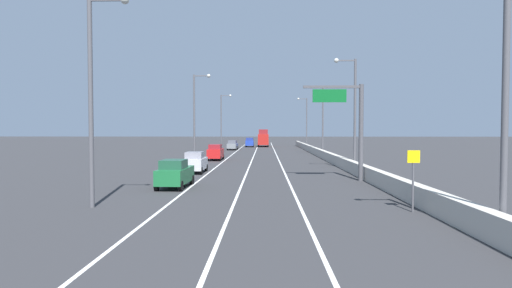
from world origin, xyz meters
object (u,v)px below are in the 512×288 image
Objects in this scene: lamp_post_right_near at (499,69)px; car_gray_0 at (233,145)px; lamp_post_right_fourth at (306,119)px; lamp_post_left_near at (95,87)px; lamp_post_left_far at (222,118)px; lamp_post_right_second at (352,107)px; car_silver_2 at (195,162)px; speed_advisory_sign at (413,176)px; overhead_sign_gantry at (352,120)px; car_red_4 at (216,152)px; lamp_post_left_mid at (196,112)px; car_green_3 at (175,174)px; car_blue_1 at (250,142)px; box_truck at (263,139)px; lamp_post_right_third at (321,116)px.

car_gray_0 is (-14.57, 65.34, -5.21)m from lamp_post_right_near.
lamp_post_right_fourth is 70.20m from lamp_post_left_near.
lamp_post_left_near is at bearing -90.37° from lamp_post_left_far.
lamp_post_right_second is 2.65× the size of car_silver_2.
speed_advisory_sign is at bearing -3.16° from lamp_post_left_near.
overhead_sign_gantry is 25.25m from car_red_4.
lamp_post_left_near is 1.00× the size of lamp_post_left_mid.
car_green_3 is at bearing -84.28° from lamp_post_left_mid.
lamp_post_left_mid is at bearing 115.14° from lamp_post_right_near.
car_blue_1 is 1.09× the size of car_silver_2.
box_truck is at bearing 96.08° from lamp_post_right_near.
lamp_post_right_fourth is 38.93m from car_red_4.
lamp_post_right_fourth is at bearing 89.51° from lamp_post_right_second.
lamp_post_right_near is 2.65× the size of car_silver_2.
lamp_post_left_near reaches higher than car_red_4.
lamp_post_right_third is (1.59, 44.22, 4.38)m from speed_advisory_sign.
lamp_post_left_near is 29.61m from lamp_post_left_mid.
speed_advisory_sign is at bearing -77.42° from car_gray_0.
overhead_sign_gantry is at bearing 36.30° from lamp_post_left_near.
car_gray_0 is at bearing 102.58° from speed_advisory_sign.
car_blue_1 is 1.01× the size of car_green_3.
lamp_post_left_mid is (-15.14, 18.33, 1.41)m from overhead_sign_gantry.
car_gray_0 is at bearing 89.74° from car_red_4.
car_blue_1 is (-11.72, 79.21, -5.09)m from lamp_post_right_near.
lamp_post_right_third is at bearing 89.46° from lamp_post_right_near.
lamp_post_right_third is at bearing -90.03° from lamp_post_right_fourth.
lamp_post_right_near is 81.62m from box_truck.
car_blue_1 is (4.81, 14.00, -5.09)m from lamp_post_left_far.
car_blue_1 is at bearing 83.48° from lamp_post_left_mid.
lamp_post_left_far is at bearing -176.31° from car_gray_0.
lamp_post_left_far reaches higher than overhead_sign_gantry.
box_truck is at bearing 81.90° from car_red_4.
box_truck is at bearing 106.01° from lamp_post_right_third.
lamp_post_right_near is 24.67m from lamp_post_right_second.
lamp_post_left_near is at bearing -132.27° from lamp_post_right_second.
lamp_post_left_mid reaches higher than car_red_4.
car_gray_0 is 1.08× the size of car_blue_1.
lamp_post_left_mid is at bearing 117.08° from speed_advisory_sign.
lamp_post_left_far is at bearing 107.34° from overhead_sign_gantry.
lamp_post_left_near is 59.21m from lamp_post_left_far.
car_blue_1 is (-10.16, 61.94, -3.68)m from overhead_sign_gantry.
lamp_post_right_third is at bearing -43.04° from lamp_post_left_far.
car_blue_1 reaches higher than car_green_3.
lamp_post_left_far reaches higher than car_green_3.
speed_advisory_sign is 0.28× the size of lamp_post_left_far.
lamp_post_right_fourth reaches higher than speed_advisory_sign.
speed_advisory_sign is at bearing -87.91° from overhead_sign_gantry.
lamp_post_left_far is (-15.41, 60.08, 4.38)m from speed_advisory_sign.
lamp_post_left_near is 75.63m from box_truck.
car_green_3 is (2.24, -22.33, -5.17)m from lamp_post_left_mid.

